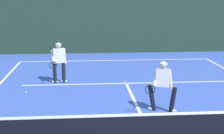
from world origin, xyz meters
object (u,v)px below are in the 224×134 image
tennis_ball (149,127)px  player_far (59,61)px  tennis_ball_extra (26,93)px  player_near (162,84)px

tennis_ball → player_far: bearing=118.5°
player_far → tennis_ball_extra: size_ratio=24.54×
player_near → tennis_ball: bearing=86.9°
tennis_ball → tennis_ball_extra: same height
tennis_ball → player_near: bearing=64.6°
player_near → player_far: 4.95m
tennis_ball → tennis_ball_extra: bearing=137.1°
player_near → tennis_ball: (-0.63, -1.33, -0.81)m
player_near → player_far: bearing=-25.3°
player_near → tennis_ball_extra: player_near is taller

